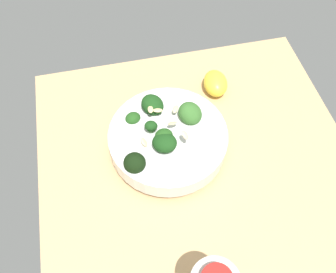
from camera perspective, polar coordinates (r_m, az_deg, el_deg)
ground_plane at (r=70.81cm, az=4.68°, el=-5.46°), size 58.59×58.59×4.99cm
bowl_of_broccoli at (r=67.41cm, az=-0.14°, el=-0.22°), size 21.71×21.71×8.96cm
lemon_wedge at (r=78.16cm, az=7.38°, el=8.20°), size 5.63×7.21×3.91cm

